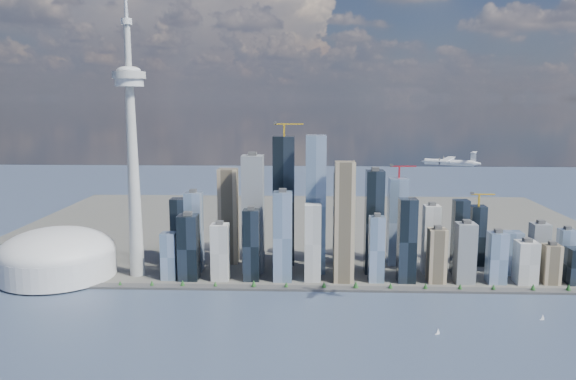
{
  "coord_description": "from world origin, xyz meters",
  "views": [
    {
      "loc": [
        5.22,
        -649.18,
        315.14
      ],
      "look_at": [
        -27.9,
        260.0,
        167.18
      ],
      "focal_mm": 35.0,
      "sensor_mm": 36.0,
      "label": 1
    }
  ],
  "objects_px": {
    "needle_tower": "(132,145)",
    "sailboat_east": "(542,318)",
    "dome_stadium": "(57,256)",
    "sailboat_west": "(438,332)",
    "airplane": "(450,162)"
  },
  "relations": [
    {
      "from": "needle_tower",
      "to": "sailboat_east",
      "type": "distance_m",
      "value": 707.9
    },
    {
      "from": "sailboat_west",
      "to": "needle_tower",
      "type": "bearing_deg",
      "value": 136.28
    },
    {
      "from": "needle_tower",
      "to": "sailboat_east",
      "type": "relative_size",
      "value": 58.45
    },
    {
      "from": "dome_stadium",
      "to": "sailboat_west",
      "type": "relative_size",
      "value": 21.12
    },
    {
      "from": "needle_tower",
      "to": "airplane",
      "type": "height_order",
      "value": "needle_tower"
    },
    {
      "from": "dome_stadium",
      "to": "sailboat_east",
      "type": "height_order",
      "value": "dome_stadium"
    },
    {
      "from": "needle_tower",
      "to": "dome_stadium",
      "type": "xyz_separation_m",
      "value": [
        -140.0,
        -10.0,
        -196.4
      ]
    },
    {
      "from": "sailboat_east",
      "to": "sailboat_west",
      "type": "bearing_deg",
      "value": -165.47
    },
    {
      "from": "needle_tower",
      "to": "dome_stadium",
      "type": "height_order",
      "value": "needle_tower"
    },
    {
      "from": "airplane",
      "to": "dome_stadium",
      "type": "bearing_deg",
      "value": -171.85
    },
    {
      "from": "needle_tower",
      "to": "airplane",
      "type": "distance_m",
      "value": 534.0
    },
    {
      "from": "airplane",
      "to": "sailboat_west",
      "type": "distance_m",
      "value": 232.28
    },
    {
      "from": "dome_stadium",
      "to": "airplane",
      "type": "distance_m",
      "value": 690.83
    },
    {
      "from": "airplane",
      "to": "sailboat_east",
      "type": "bearing_deg",
      "value": 28.59
    },
    {
      "from": "sailboat_west",
      "to": "sailboat_east",
      "type": "distance_m",
      "value": 171.87
    }
  ]
}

